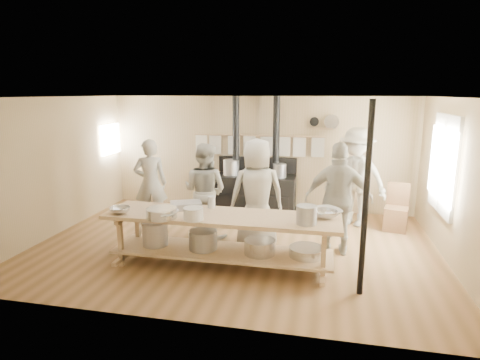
% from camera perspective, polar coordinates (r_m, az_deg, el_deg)
% --- Properties ---
extents(ground, '(7.00, 7.00, 0.00)m').
position_cam_1_polar(ground, '(7.25, -0.78, -9.30)').
color(ground, brown).
rests_on(ground, ground).
extents(room_shell, '(7.00, 7.00, 7.00)m').
position_cam_1_polar(room_shell, '(6.82, -0.82, 3.48)').
color(room_shell, tan).
rests_on(room_shell, ground).
extents(window_right, '(0.09, 1.50, 1.65)m').
position_cam_1_polar(window_right, '(7.53, 27.04, 2.01)').
color(window_right, beige).
rests_on(window_right, ground).
extents(left_opening, '(0.00, 0.90, 0.90)m').
position_cam_1_polar(left_opening, '(9.96, -17.95, 5.54)').
color(left_opening, white).
rests_on(left_opening, ground).
extents(stove, '(1.90, 0.75, 2.60)m').
position_cam_1_polar(stove, '(9.08, 2.13, -1.40)').
color(stove, black).
rests_on(stove, ground).
extents(towel_rail, '(3.00, 0.04, 0.47)m').
position_cam_1_polar(towel_rail, '(9.17, 2.53, 5.29)').
color(towel_rail, '#A0805B').
rests_on(towel_rail, ground).
extents(back_wall_shelf, '(0.63, 0.14, 0.32)m').
position_cam_1_polar(back_wall_shelf, '(9.03, 11.88, 7.81)').
color(back_wall_shelf, '#A0805B').
rests_on(back_wall_shelf, ground).
extents(prep_table, '(3.60, 0.90, 0.85)m').
position_cam_1_polar(prep_table, '(6.25, -2.72, -7.82)').
color(prep_table, '#A0805B').
rests_on(prep_table, ground).
extents(support_post, '(0.08, 0.08, 2.60)m').
position_cam_1_polar(support_post, '(5.43, 17.45, -2.90)').
color(support_post, black).
rests_on(support_post, ground).
extents(cook_far_left, '(0.76, 0.62, 1.79)m').
position_cam_1_polar(cook_far_left, '(8.21, -12.60, -0.49)').
color(cook_far_left, '#B0AE9C').
rests_on(cook_far_left, ground).
extents(cook_left, '(1.00, 0.86, 1.78)m').
position_cam_1_polar(cook_left, '(7.45, -5.02, -1.56)').
color(cook_left, '#B0AE9C').
rests_on(cook_left, ground).
extents(cook_center, '(1.08, 0.87, 1.93)m').
position_cam_1_polar(cook_center, '(6.91, 2.42, -2.00)').
color(cook_center, '#B0AE9C').
rests_on(cook_center, ground).
extents(cook_right, '(1.11, 0.47, 1.89)m').
position_cam_1_polar(cook_right, '(6.83, 13.85, -2.67)').
color(cook_right, '#B0AE9C').
rests_on(cook_right, ground).
extents(cook_by_window, '(1.49, 1.25, 2.01)m').
position_cam_1_polar(cook_by_window, '(8.43, 16.13, 0.40)').
color(cook_by_window, '#B0AE9C').
rests_on(cook_by_window, ground).
extents(chair, '(0.52, 0.52, 0.93)m').
position_cam_1_polar(chair, '(8.54, 21.29, -4.85)').
color(chair, '#523621').
rests_on(chair, ground).
extents(bowl_white_a, '(0.50, 0.50, 0.10)m').
position_cam_1_polar(bowl_white_a, '(6.08, -10.85, -4.83)').
color(bowl_white_a, silver).
rests_on(bowl_white_a, prep_table).
extents(bowl_steel_a, '(0.43, 0.43, 0.10)m').
position_cam_1_polar(bowl_steel_a, '(6.47, -16.68, -4.12)').
color(bowl_steel_a, silver).
rests_on(bowl_steel_a, prep_table).
extents(bowl_white_b, '(0.63, 0.63, 0.11)m').
position_cam_1_polar(bowl_white_b, '(6.19, 12.02, -4.54)').
color(bowl_white_b, silver).
rests_on(bowl_white_b, prep_table).
extents(bowl_steel_b, '(0.38, 0.38, 0.11)m').
position_cam_1_polar(bowl_steel_b, '(6.10, 12.01, -4.77)').
color(bowl_steel_b, silver).
rests_on(bowl_steel_b, prep_table).
extents(roasting_pan, '(0.57, 0.49, 0.11)m').
position_cam_1_polar(roasting_pan, '(6.50, -7.69, -3.58)').
color(roasting_pan, '#B2B2B7').
rests_on(roasting_pan, prep_table).
extents(mixing_bowl_large, '(0.49, 0.49, 0.14)m').
position_cam_1_polar(mixing_bowl_large, '(6.08, -11.08, -4.62)').
color(mixing_bowl_large, silver).
rests_on(mixing_bowl_large, prep_table).
extents(bucket_galv, '(0.35, 0.35, 0.27)m').
position_cam_1_polar(bucket_galv, '(5.75, 9.43, -4.92)').
color(bucket_galv, gray).
rests_on(bucket_galv, prep_table).
extents(deep_bowl_enamel, '(0.35, 0.35, 0.18)m').
position_cam_1_polar(deep_bowl_enamel, '(5.91, -6.65, -4.79)').
color(deep_bowl_enamel, silver).
rests_on(deep_bowl_enamel, prep_table).
extents(pitcher, '(0.13, 0.13, 0.19)m').
position_cam_1_polar(pitcher, '(6.49, -4.07, -3.15)').
color(pitcher, silver).
rests_on(pitcher, prep_table).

